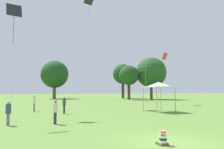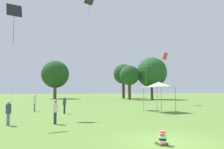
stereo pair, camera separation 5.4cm
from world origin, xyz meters
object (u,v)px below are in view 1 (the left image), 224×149
at_px(kite_2, 14,13).
at_px(distant_tree_1, 55,74).
at_px(seated_toddler, 163,139).
at_px(person_standing_1, 55,110).
at_px(kite_3, 165,57).
at_px(canopy_tent, 159,85).
at_px(distant_tree_0, 123,74).
at_px(distant_tree_3, 129,75).
at_px(person_standing_0, 34,101).
at_px(distant_tree_2, 151,73).
at_px(person_standing_2, 8,111).
at_px(kite_1, 89,2).
at_px(person_standing_3, 64,103).

height_order(kite_2, distant_tree_1, distant_tree_1).
distance_m(seated_toddler, kite_2, 12.80).
bearing_deg(person_standing_1, kite_3, -100.24).
distance_m(canopy_tent, distant_tree_0, 40.73).
bearing_deg(distant_tree_3, person_standing_0, -134.04).
distance_m(person_standing_0, kite_2, 10.81).
xyz_separation_m(person_standing_1, kite_2, (-2.74, 1.27, 6.60)).
height_order(distant_tree_2, distant_tree_3, distant_tree_2).
bearing_deg(kite_2, kite_3, 65.63).
height_order(seated_toddler, canopy_tent, canopy_tent).
relative_size(distant_tree_0, distant_tree_1, 0.94).
xyz_separation_m(seated_toddler, person_standing_2, (-6.15, 7.88, 0.65)).
bearing_deg(person_standing_1, distant_tree_1, -54.63).
bearing_deg(distant_tree_3, kite_1, -129.16).
xyz_separation_m(person_standing_3, canopy_tent, (9.53, -1.90, 1.84)).
height_order(person_standing_0, distant_tree_0, distant_tree_0).
relative_size(person_standing_2, kite_3, 0.18).
relative_size(seated_toddler, person_standing_2, 0.38).
relative_size(kite_3, distant_tree_3, 0.98).
bearing_deg(person_standing_1, kite_2, 17.82).
relative_size(person_standing_2, distant_tree_1, 0.14).
bearing_deg(person_standing_1, canopy_tent, -115.40).
height_order(kite_3, distant_tree_3, distant_tree_3).
relative_size(person_standing_1, person_standing_3, 0.98).
bearing_deg(distant_tree_2, person_standing_3, -134.95).
relative_size(person_standing_1, distant_tree_3, 0.18).
relative_size(kite_3, distant_tree_2, 0.77).
bearing_deg(person_standing_1, person_standing_2, 31.88).
relative_size(person_standing_0, distant_tree_3, 0.21).
distance_m(kite_1, kite_3, 14.92).
relative_size(person_standing_0, kite_2, 0.22).
relative_size(canopy_tent, kite_3, 0.37).
xyz_separation_m(person_standing_3, distant_tree_2, (26.91, 26.95, 5.94)).
bearing_deg(canopy_tent, person_standing_3, 168.70).
bearing_deg(distant_tree_2, seated_toddler, -121.86).
bearing_deg(kite_1, distant_tree_1, -65.40).
bearing_deg(seated_toddler, distant_tree_3, 65.01).
relative_size(person_standing_2, distant_tree_3, 0.18).
distance_m(kite_1, distant_tree_3, 26.89).
distance_m(person_standing_0, distant_tree_1, 39.14).
relative_size(seated_toddler, distant_tree_0, 0.06).
distance_m(kite_2, kite_3, 25.94).
bearing_deg(canopy_tent, kite_1, 117.34).
relative_size(person_standing_1, person_standing_2, 1.03).
xyz_separation_m(kite_1, kite_2, (-9.05, -12.79, -7.20)).
height_order(person_standing_2, canopy_tent, canopy_tent).
xyz_separation_m(canopy_tent, kite_2, (-13.97, -3.26, 4.72)).
relative_size(person_standing_3, distant_tree_0, 0.16).
xyz_separation_m(distant_tree_2, distant_tree_3, (-6.24, 0.40, -0.90)).
bearing_deg(person_standing_2, canopy_tent, 164.50).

